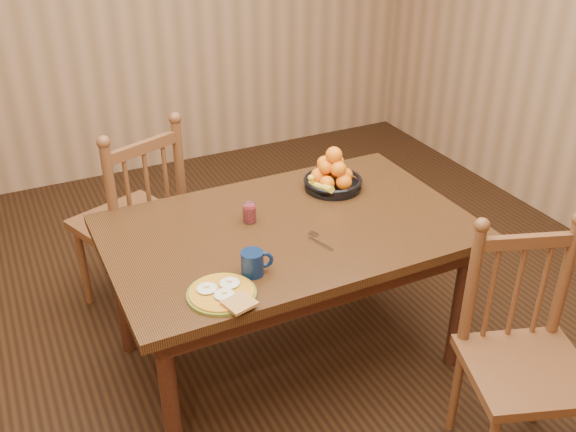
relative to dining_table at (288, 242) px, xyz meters
name	(u,v)px	position (x,y,z in m)	size (l,w,h in m)	color
room	(288,96)	(0.00, 0.00, 0.68)	(4.52, 5.02, 2.72)	black
dining_table	(288,242)	(0.00, 0.00, 0.00)	(1.60, 1.00, 0.75)	black
chair_far	(134,222)	(-0.53, 0.74, -0.14)	(0.63, 0.61, 1.08)	#513318
chair_near	(524,359)	(0.56, -0.92, -0.17)	(0.58, 0.57, 1.01)	#513318
breakfast_plate	(223,293)	(-0.45, -0.36, 0.10)	(0.26, 0.30, 0.04)	#59601E
fork	(318,240)	(0.06, -0.17, 0.09)	(0.06, 0.18, 0.00)	silver
spoon	(213,282)	(-0.45, -0.27, 0.09)	(0.04, 0.16, 0.01)	silver
coffee_mug	(253,263)	(-0.29, -0.28, 0.14)	(0.13, 0.09, 0.10)	#0A193A
juice_glass	(249,213)	(-0.14, 0.11, 0.13)	(0.06, 0.06, 0.09)	silver
fruit_bowl	(332,176)	(0.36, 0.24, 0.15)	(0.29, 0.29, 0.22)	black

